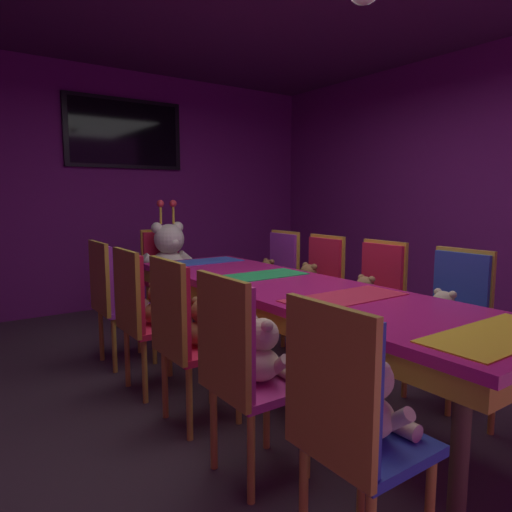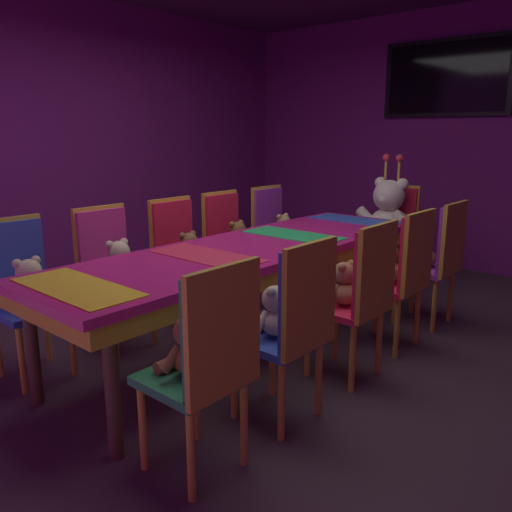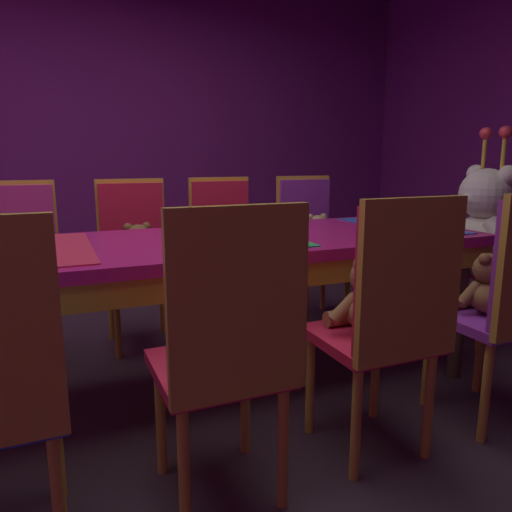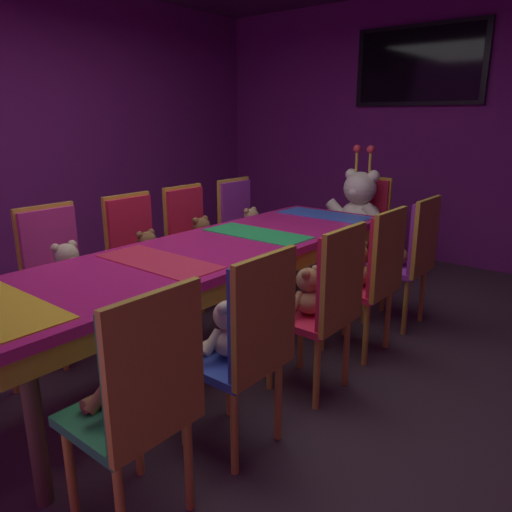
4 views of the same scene
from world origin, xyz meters
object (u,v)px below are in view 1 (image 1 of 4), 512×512
at_px(chair_right_4, 279,271).
at_px(wall_tv, 125,133).
at_px(chair_left_1, 237,359).
at_px(teddy_left_3, 159,306).
at_px(banquet_table, 295,298).
at_px(teddy_left_0, 373,403).
at_px(throne_chair, 163,267).
at_px(chair_right_2, 377,291).
at_px(teddy_right_3, 308,283).
at_px(chair_left_0, 344,412).
at_px(chair_left_2, 181,326).
at_px(teddy_right_1, 442,314).
at_px(king_teddy_bear, 170,257).
at_px(chair_left_4, 110,291).
at_px(teddy_left_4, 128,291).
at_px(teddy_right_4, 267,275).
at_px(teddy_right_2, 364,296).
at_px(chair_right_1, 455,308).
at_px(chair_right_3, 320,280).
at_px(teddy_left_2, 203,325).
at_px(chair_left_3, 139,307).
at_px(teddy_left_1, 263,354).

relative_size(chair_right_4, wall_tv, 0.71).
bearing_deg(chair_left_1, teddy_left_3, 83.13).
height_order(banquet_table, teddy_left_0, teddy_left_0).
distance_m(teddy_left_3, throne_chair, 1.67).
height_order(chair_right_2, teddy_right_3, chair_right_2).
bearing_deg(chair_left_0, chair_left_2, 89.67).
xyz_separation_m(chair_left_1, teddy_left_3, (0.15, 1.20, -0.01)).
distance_m(teddy_right_1, king_teddy_bear, 2.68).
height_order(chair_left_4, teddy_left_4, chair_left_4).
bearing_deg(teddy_right_3, king_teddy_bear, -62.70).
height_order(teddy_left_3, teddy_right_4, teddy_left_3).
bearing_deg(chair_left_0, teddy_right_2, 39.73).
xyz_separation_m(chair_left_2, chair_right_4, (1.65, 1.22, 0.00)).
bearing_deg(teddy_right_4, chair_right_1, 94.64).
bearing_deg(chair_right_1, chair_right_2, -90.50).
height_order(banquet_table, chair_left_4, chair_left_4).
height_order(teddy_right_2, wall_tv, wall_tv).
relative_size(chair_right_1, chair_right_3, 1.00).
xyz_separation_m(chair_left_2, wall_tv, (0.82, 3.09, 1.45)).
distance_m(teddy_left_4, chair_right_2, 1.95).
xyz_separation_m(teddy_right_3, king_teddy_bear, (-0.68, 1.31, 0.14)).
bearing_deg(chair_left_4, teddy_left_2, -82.56).
bearing_deg(chair_left_3, teddy_left_2, -73.94).
relative_size(teddy_left_1, teddy_right_2, 1.14).
height_order(chair_left_1, teddy_right_4, chair_left_1).
distance_m(chair_right_1, teddy_right_2, 0.67).
xyz_separation_m(banquet_table, wall_tv, (0.00, 3.11, 1.39)).
bearing_deg(teddy_right_4, throne_chair, -51.96).
xyz_separation_m(chair_right_3, chair_right_4, (0.01, 0.60, 0.00)).
bearing_deg(chair_left_0, teddy_left_2, 83.22).
xyz_separation_m(chair_left_3, chair_right_2, (1.69, -0.57, 0.00)).
xyz_separation_m(teddy_left_0, teddy_left_1, (-0.02, 0.64, 0.00)).
xyz_separation_m(teddy_right_2, throne_chair, (-0.70, 2.09, 0.02)).
height_order(chair_left_3, teddy_right_1, chair_left_3).
bearing_deg(teddy_right_3, teddy_left_2, 24.46).
distance_m(chair_right_1, teddy_right_1, 0.14).
distance_m(chair_right_2, teddy_right_2, 0.14).
bearing_deg(teddy_left_0, teddy_right_2, 42.55).
bearing_deg(chair_left_4, teddy_right_1, -50.43).
relative_size(teddy_left_0, chair_left_4, 0.33).
bearing_deg(teddy_left_1, king_teddy_bear, 74.59).
xyz_separation_m(chair_left_2, king_teddy_bear, (0.82, 1.93, 0.13)).
relative_size(teddy_right_4, king_teddy_bear, 0.34).
height_order(chair_left_4, throne_chair, same).
distance_m(chair_left_2, king_teddy_bear, 2.10).
bearing_deg(chair_right_4, chair_right_1, 90.28).
bearing_deg(teddy_left_1, chair_left_2, 101.00).
bearing_deg(teddy_right_1, teddy_left_3, -41.35).
bearing_deg(chair_left_4, chair_right_3, -19.48).
xyz_separation_m(teddy_left_3, chair_right_3, (1.52, 0.04, 0.01)).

